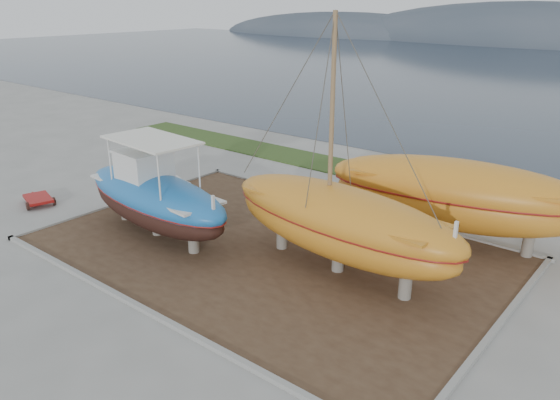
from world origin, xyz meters
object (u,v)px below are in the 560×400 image
Objects in this scene: blue_caique at (154,188)px; white_dinghy at (162,186)px; orange_bare_hull at (453,203)px; red_trailer at (38,201)px; orange_sailboat at (342,151)px.

white_dinghy is at bearing 142.83° from blue_caique.
orange_bare_hull is at bearing 40.59° from blue_caique.
white_dinghy reaches higher than red_trailer.
blue_caique is at bearing -32.82° from white_dinghy.
white_dinghy is (-3.28, 2.96, -1.44)m from blue_caique.
orange_sailboat is (7.85, 2.08, 2.47)m from blue_caique.
orange_sailboat is 3.74× the size of red_trailer.
orange_bare_hull is 3.92× the size of red_trailer.
blue_caique is 3.31× the size of red_trailer.
white_dinghy is at bearing -173.90° from orange_bare_hull.
orange_sailboat is (11.13, -0.88, 3.91)m from white_dinghy.
orange_bare_hull is at bearing 26.90° from white_dinghy.
orange_sailboat reaches higher than orange_bare_hull.
white_dinghy is 0.43× the size of orange_bare_hull.
red_trailer is at bearing -125.91° from white_dinghy.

